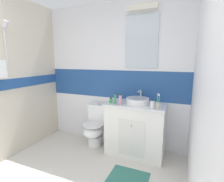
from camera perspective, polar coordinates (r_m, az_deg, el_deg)
wall_back_tiled at (r=3.08m, az=0.86°, el=5.41°), size 3.20×0.20×2.50m
wall_right_plain at (r=1.64m, az=29.33°, el=-0.85°), size 0.10×3.48×2.50m
vanity_cabinet at (r=2.86m, az=7.92°, el=-12.47°), size 0.93×0.52×0.85m
sink_basin at (r=2.70m, az=8.61°, el=-3.21°), size 0.36×0.40×0.19m
toilet at (r=3.14m, az=-5.67°, el=-11.78°), size 0.37×0.50×0.74m
toothbrush_cup at (r=2.49m, az=15.28°, el=-4.55°), size 0.07×0.07×0.22m
soap_dispenser at (r=2.50m, az=13.37°, el=-4.44°), size 0.06×0.06×0.14m
deodorant_spray_can at (r=2.61m, az=2.82°, el=-2.91°), size 0.05×0.05×0.17m
perfume_flask_small at (r=2.70m, az=-0.37°, el=-3.20°), size 0.04×0.03×0.10m
toothpaste_tube_upright at (r=2.64m, az=1.08°, el=-2.62°), size 0.03×0.03×0.18m
bath_mat at (r=2.52m, az=5.54°, el=-26.95°), size 0.51×0.39×0.01m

